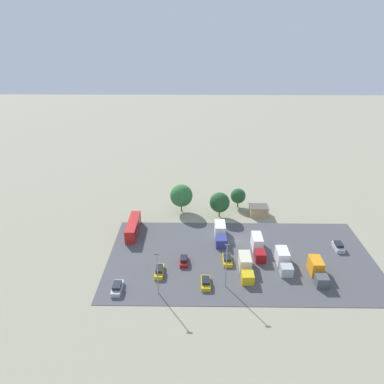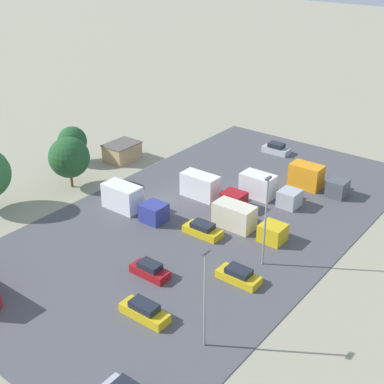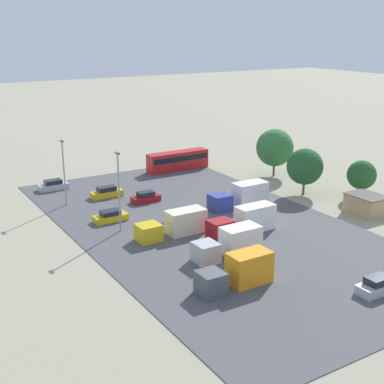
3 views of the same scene
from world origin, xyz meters
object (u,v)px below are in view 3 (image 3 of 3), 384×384
at_px(shed_building, 366,204).
at_px(bus, 178,160).
at_px(parked_truck_2, 239,272).
at_px(parked_truck_0, 245,221).
at_px(parked_car_3, 377,286).
at_px(parked_car_2, 111,216).
at_px(parked_truck_1, 231,243).
at_px(parked_truck_4, 176,224).
at_px(parked_car_4, 183,216).
at_px(parked_car_0, 146,198).
at_px(parked_car_5, 53,186).
at_px(parked_truck_3, 242,196).
at_px(parked_car_1, 107,193).

bearing_deg(shed_building, bus, 17.09).
bearing_deg(parked_truck_2, parked_truck_0, -39.71).
bearing_deg(parked_car_3, parked_car_2, 23.47).
bearing_deg(parked_truck_1, parked_truck_4, 14.17).
relative_size(shed_building, bus, 0.45).
bearing_deg(parked_car_4, parked_truck_2, 165.51).
height_order(parked_car_0, parked_car_5, parked_car_5).
distance_m(parked_car_0, parked_car_4, 9.65).
xyz_separation_m(parked_car_2, parked_car_5, (17.63, 1.92, 0.05)).
relative_size(parked_car_3, parked_car_4, 0.93).
relative_size(parked_car_4, parked_truck_0, 0.49).
distance_m(parked_car_0, parked_car_3, 36.65).
relative_size(parked_truck_0, parked_truck_4, 1.03).
bearing_deg(parked_truck_3, shed_building, -131.95).
xyz_separation_m(parked_car_3, parked_truck_3, (27.50, -4.58, 0.78)).
relative_size(shed_building, parked_car_1, 1.07).
relative_size(parked_car_3, parked_car_5, 0.92).
relative_size(parked_car_4, parked_car_5, 1.00).
distance_m(parked_car_1, parked_truck_0, 23.84).
distance_m(parked_car_5, parked_truck_2, 41.38).
distance_m(bus, parked_car_0, 18.63).
xyz_separation_m(parked_car_3, parked_car_5, (49.07, 15.57, -0.03)).
xyz_separation_m(parked_truck_0, parked_truck_1, (-4.75, 5.58, -0.05)).
bearing_deg(parked_truck_2, parked_truck_4, -5.72).
bearing_deg(parked_truck_4, bus, -30.68).
height_order(parked_car_0, parked_car_2, parked_car_0).
distance_m(parked_car_4, parked_truck_2, 19.09).
relative_size(parked_car_5, parked_truck_2, 0.58).
xyz_separation_m(parked_car_0, parked_car_4, (-9.64, -0.58, -0.02)).
bearing_deg(bus, parked_car_0, 135.45).
bearing_deg(parked_truck_0, parked_truck_2, 140.29).
xyz_separation_m(parked_car_2, parked_car_4, (-4.94, -8.09, 0.02)).
bearing_deg(parked_car_1, parked_car_5, -144.72).
relative_size(parked_car_5, parked_truck_3, 0.50).
xyz_separation_m(bus, parked_truck_4, (-26.54, 15.75, -0.43)).
height_order(parked_truck_2, parked_truck_4, parked_truck_2).
xyz_separation_m(parked_car_0, parked_truck_4, (-13.29, 2.70, 0.69)).
xyz_separation_m(parked_car_5, parked_truck_4, (-26.22, -6.73, 0.67)).
relative_size(shed_building, parked_car_5, 1.13).
bearing_deg(shed_building, parked_car_3, 133.55).
bearing_deg(parked_truck_4, parked_truck_0, -115.76).
bearing_deg(parked_car_1, parked_truck_0, 21.93).
xyz_separation_m(parked_truck_1, parked_truck_3, (13.13, -11.29, 0.05)).
relative_size(parked_car_3, parked_truck_0, 0.46).
bearing_deg(parked_truck_4, parked_truck_2, 174.28).
distance_m(parked_car_0, parked_truck_2, 28.43).
distance_m(parked_car_2, parked_truck_3, 18.67).
xyz_separation_m(parked_car_1, parked_car_3, (-41.22, -10.02, 0.01)).
bearing_deg(parked_truck_0, parked_truck_4, 64.24).
bearing_deg(parked_truck_0, parked_car_5, 25.76).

